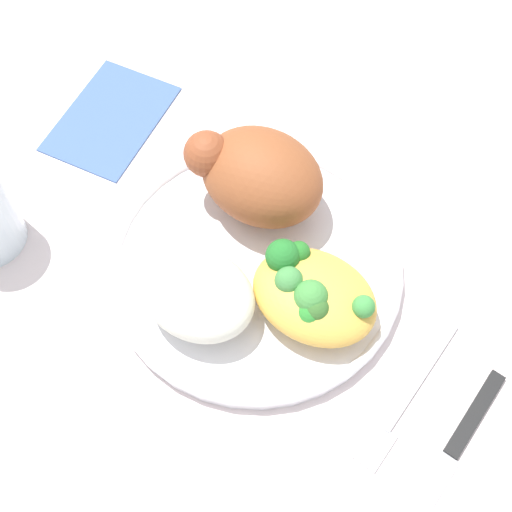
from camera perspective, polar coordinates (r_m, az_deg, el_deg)
ground_plane at (r=0.62m, az=0.00°, el=-1.20°), size 2.00×2.00×0.00m
plate at (r=0.61m, az=0.00°, el=-0.82°), size 0.25×0.25×0.02m
roasted_chicken at (r=0.60m, az=0.11°, el=6.51°), size 0.12×0.09×0.07m
rice_pile at (r=0.56m, az=-4.65°, el=-3.08°), size 0.09×0.08×0.05m
mac_cheese_with_broccoli at (r=0.57m, az=4.52°, el=-3.05°), size 0.10×0.08×0.05m
fork at (r=0.58m, az=11.81°, el=-11.20°), size 0.03×0.14×0.01m
knife at (r=0.58m, az=15.34°, el=-15.01°), size 0.03×0.19×0.01m
napkin at (r=0.72m, az=-11.54°, el=10.77°), size 0.10×0.14×0.00m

